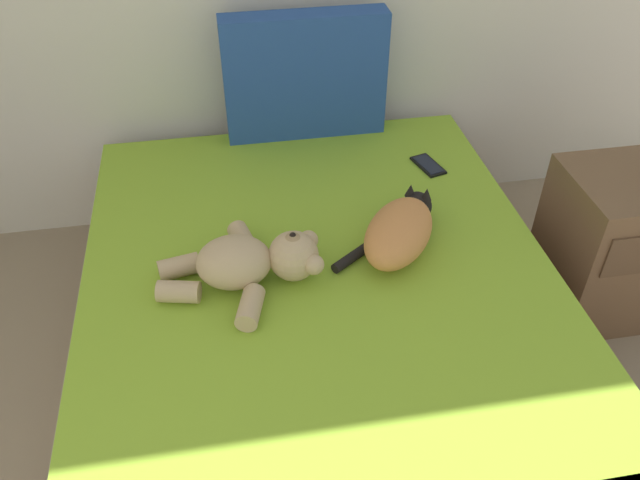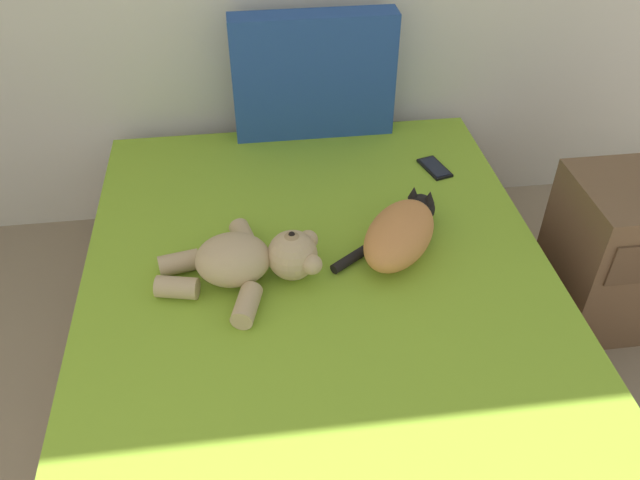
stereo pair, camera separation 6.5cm
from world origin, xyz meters
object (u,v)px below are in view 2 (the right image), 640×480
object	(u,v)px
patterned_cushion	(314,76)
cell_phone	(435,168)
teddy_bear	(250,260)
nightstand	(629,252)
bed	(323,346)
cat	(401,232)

from	to	relation	value
patterned_cushion	cell_phone	distance (m)	0.58
patterned_cushion	teddy_bear	xyz separation A→B (m)	(-0.29, -0.85, -0.17)
patterned_cushion	nightstand	bearing A→B (deg)	-33.80
patterned_cushion	cell_phone	world-z (taller)	patterned_cushion
teddy_bear	bed	bearing A→B (deg)	-25.67
cat	nightstand	bearing A→B (deg)	4.98
teddy_bear	cell_phone	distance (m)	0.88
cat	teddy_bear	xyz separation A→B (m)	(-0.47, -0.07, -0.00)
teddy_bear	nightstand	world-z (taller)	teddy_bear
patterned_cushion	cell_phone	size ratio (longest dim) A/B	3.86
cell_phone	nightstand	distance (m)	0.75
teddy_bear	nightstand	xyz separation A→B (m)	(1.34, 0.14, -0.24)
patterned_cushion	nightstand	xyz separation A→B (m)	(1.05, -0.70, -0.41)
bed	nightstand	world-z (taller)	nightstand
teddy_bear	cat	bearing A→B (deg)	8.22
bed	teddy_bear	world-z (taller)	teddy_bear
cell_phone	nightstand	world-z (taller)	nightstand
patterned_cushion	teddy_bear	bearing A→B (deg)	-109.21
cell_phone	cat	bearing A→B (deg)	-118.04
patterned_cushion	cat	distance (m)	0.82
bed	teddy_bear	xyz separation A→B (m)	(-0.21, 0.10, 0.30)
cat	cell_phone	distance (m)	0.51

